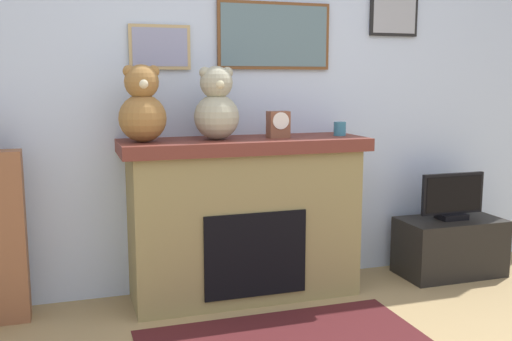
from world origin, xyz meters
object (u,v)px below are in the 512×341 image
television (452,198)px  teddy_bear_brown (217,107)px  teddy_bear_cream (142,107)px  mantel_clock (278,124)px  fireplace (244,217)px  candle_jar (340,129)px  tv_stand (450,247)px

television → teddy_bear_brown: bearing=178.5°
teddy_bear_cream → teddy_bear_brown: 0.45m
mantel_clock → teddy_bear_brown: bearing=179.9°
fireplace → candle_jar: (0.66, -0.02, 0.56)m
mantel_clock → tv_stand: bearing=-1.8°
fireplace → tv_stand: (1.54, -0.06, -0.32)m
teddy_bear_cream → mantel_clock: bearing=-0.1°
fireplace → teddy_bear_brown: size_ratio=3.47×
tv_stand → teddy_bear_brown: teddy_bear_brown is taller
mantel_clock → teddy_bear_cream: bearing=179.9°
fireplace → teddy_bear_brown: teddy_bear_brown is taller
fireplace → tv_stand: bearing=-2.3°
tv_stand → teddy_bear_cream: bearing=178.9°
tv_stand → television: television is taller
tv_stand → teddy_bear_brown: (-1.72, 0.04, 1.03)m
teddy_bear_brown → candle_jar: bearing=0.0°
mantel_clock → teddy_bear_brown: (-0.40, 0.00, 0.12)m
television → candle_jar: bearing=177.1°
tv_stand → mantel_clock: mantel_clock is taller
fireplace → mantel_clock: mantel_clock is taller
candle_jar → mantel_clock: mantel_clock is taller
fireplace → teddy_bear_cream: (-0.63, -0.02, 0.72)m
fireplace → tv_stand: fireplace is taller
fireplace → teddy_bear_brown: (-0.18, -0.02, 0.71)m
television → mantel_clock: bearing=178.1°
candle_jar → mantel_clock: bearing=-179.8°
fireplace → television: bearing=-2.3°
fireplace → television: 1.54m
candle_jar → mantel_clock: size_ratio=0.55×
teddy_bear_cream → teddy_bear_brown: teddy_bear_cream is taller
mantel_clock → teddy_bear_cream: size_ratio=0.37×
fireplace → candle_jar: bearing=-1.5°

